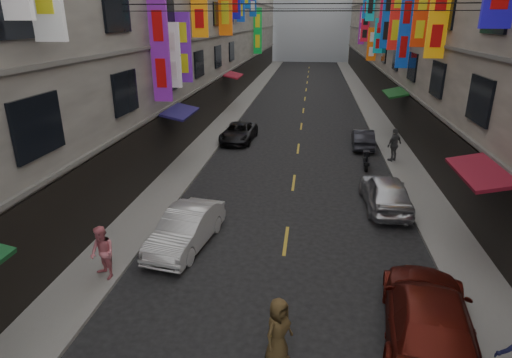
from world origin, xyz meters
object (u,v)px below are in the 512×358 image
(car_left_mid, at_px, (186,229))
(pedestrian_lfar, at_px, (102,253))
(pedestrian_rfar, at_px, (394,145))
(car_right_far, at_px, (363,138))
(scooter_far_right, at_px, (366,160))
(car_right_mid, at_px, (385,192))
(pedestrian_crossing, at_px, (278,331))
(car_right_near, at_px, (428,316))
(car_left_far, at_px, (239,132))

(car_left_mid, xyz_separation_m, pedestrian_lfar, (-1.90, -2.44, 0.29))
(car_left_mid, height_order, pedestrian_lfar, pedestrian_lfar)
(pedestrian_lfar, relative_size, pedestrian_rfar, 0.92)
(car_right_far, distance_m, pedestrian_rfar, 3.25)
(scooter_far_right, height_order, pedestrian_lfar, pedestrian_lfar)
(scooter_far_right, relative_size, pedestrian_lfar, 1.06)
(car_right_mid, bearing_deg, car_right_far, -92.25)
(car_left_mid, distance_m, car_right_mid, 8.65)
(scooter_far_right, distance_m, pedestrian_crossing, 15.10)
(car_right_mid, bearing_deg, car_left_mid, 27.63)
(car_right_mid, bearing_deg, pedestrian_lfar, 33.42)
(pedestrian_lfar, height_order, pedestrian_crossing, pedestrian_lfar)
(pedestrian_rfar, xyz_separation_m, pedestrian_crossing, (-5.22, -15.75, -0.21))
(scooter_far_right, xyz_separation_m, pedestrian_lfar, (-9.19, -12.06, 0.53))
(car_right_far, bearing_deg, pedestrian_lfar, 61.52)
(car_left_mid, distance_m, car_right_near, 8.31)
(car_right_near, relative_size, pedestrian_rfar, 2.79)
(car_right_near, height_order, car_right_far, car_right_near)
(car_left_mid, bearing_deg, pedestrian_crossing, -44.95)
(pedestrian_lfar, bearing_deg, car_left_far, 120.49)
(car_right_near, xyz_separation_m, pedestrian_crossing, (-3.63, -1.09, 0.08))
(car_right_far, xyz_separation_m, pedestrian_lfar, (-9.40, -16.05, 0.39))
(car_left_mid, bearing_deg, pedestrian_lfar, -119.07)
(car_left_mid, height_order, pedestrian_crossing, pedestrian_crossing)
(car_left_mid, relative_size, car_right_mid, 0.96)
(scooter_far_right, relative_size, car_right_mid, 0.42)
(car_right_mid, xyz_separation_m, pedestrian_crossing, (-3.82, -9.34, 0.10))
(pedestrian_crossing, bearing_deg, car_right_far, 24.18)
(car_left_far, bearing_deg, pedestrian_lfar, -92.05)
(pedestrian_rfar, bearing_deg, car_right_far, -106.33)
(car_left_far, relative_size, pedestrian_crossing, 2.55)
(car_right_mid, height_order, pedestrian_lfar, pedestrian_lfar)
(car_left_far, bearing_deg, car_left_mid, -85.18)
(car_left_far, relative_size, car_right_mid, 0.98)
(scooter_far_right, relative_size, car_left_mid, 0.43)
(car_left_far, relative_size, pedestrian_rfar, 2.29)
(car_left_far, height_order, pedestrian_lfar, pedestrian_lfar)
(car_left_far, height_order, pedestrian_crossing, pedestrian_crossing)
(scooter_far_right, xyz_separation_m, pedestrian_crossing, (-3.61, -14.66, 0.40))
(scooter_far_right, distance_m, car_left_far, 8.98)
(car_right_mid, distance_m, pedestrian_crossing, 10.09)
(scooter_far_right, xyz_separation_m, car_right_mid, (0.21, -5.31, 0.30))
(pedestrian_lfar, bearing_deg, car_right_near, 26.07)
(scooter_far_right, xyz_separation_m, pedestrian_rfar, (1.61, 1.10, 0.61))
(pedestrian_rfar, bearing_deg, pedestrian_lfar, 8.45)
(pedestrian_crossing, bearing_deg, pedestrian_rfar, 17.43)
(car_left_mid, height_order, car_left_far, car_left_mid)
(car_right_far, xyz_separation_m, pedestrian_crossing, (-3.82, -18.64, 0.25))
(pedestrian_lfar, xyz_separation_m, pedestrian_crossing, (5.58, -2.59, -0.14))
(scooter_far_right, distance_m, car_left_mid, 12.08)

